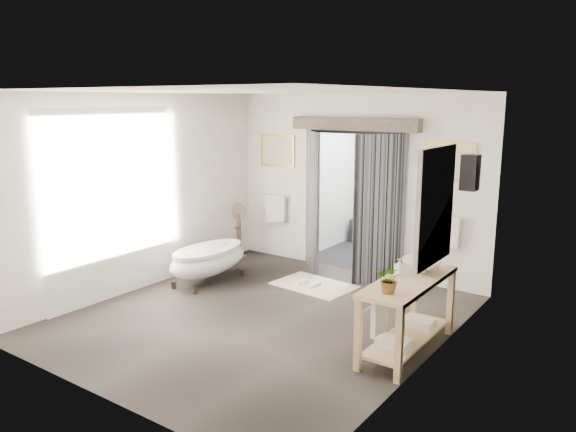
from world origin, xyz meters
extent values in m
plane|color=#483F38|center=(0.00, 0.00, 0.00)|extent=(5.00, 5.00, 0.00)
cube|color=white|center=(0.00, -2.50, 1.45)|extent=(4.50, 0.02, 2.90)
cube|color=white|center=(-2.25, 0.00, 1.45)|extent=(0.02, 5.00, 2.90)
cube|color=white|center=(2.25, 0.00, 1.45)|extent=(0.02, 5.00, 2.90)
cube|color=white|center=(-1.52, 2.50, 1.45)|extent=(1.45, 0.02, 2.90)
cube|color=white|center=(1.52, 2.50, 1.45)|extent=(1.45, 0.02, 2.90)
cube|color=white|center=(0.00, 2.50, 2.60)|extent=(1.60, 0.02, 0.60)
cube|color=silver|center=(0.00, 0.00, 2.90)|extent=(4.50, 5.00, 0.02)
cube|color=silver|center=(-2.20, -0.60, 1.35)|extent=(0.02, 2.20, 2.70)
cube|color=gray|center=(2.23, 0.13, 1.70)|extent=(0.05, 0.95, 1.25)
cube|color=silver|center=(2.19, 0.13, 1.70)|extent=(0.01, 0.80, 1.10)
cube|color=black|center=(2.13, 1.55, 1.90)|extent=(0.20, 0.20, 0.45)
sphere|color=#FFCC8C|center=(2.13, 1.55, 1.90)|extent=(0.10, 0.10, 0.10)
cube|color=black|center=(0.00, 3.50, 0.01)|extent=(2.20, 2.00, 0.01)
cube|color=silver|center=(0.00, 3.50, 2.50)|extent=(2.20, 2.00, 0.02)
cube|color=white|center=(0.00, 4.50, 1.25)|extent=(2.20, 0.02, 2.50)
cube|color=white|center=(-1.10, 3.50, 1.25)|extent=(0.02, 2.00, 2.50)
cube|color=white|center=(1.10, 3.50, 1.25)|extent=(0.02, 2.00, 2.50)
cube|color=black|center=(0.00, 4.32, 0.23)|extent=(2.00, 0.35, 0.45)
cylinder|color=silver|center=(-0.40, 4.47, 1.60)|extent=(0.40, 0.03, 0.40)
cylinder|color=silver|center=(0.40, 4.47, 1.60)|extent=(0.40, 0.03, 0.40)
cube|color=black|center=(-0.80, 2.50, 1.15)|extent=(0.07, 0.10, 2.30)
cube|color=black|center=(0.80, 2.50, 1.15)|extent=(0.07, 0.10, 2.30)
cube|color=black|center=(0.00, 2.50, 2.30)|extent=(1.67, 0.10, 0.07)
cube|color=black|center=(-0.60, 2.15, 1.15)|extent=(0.60, 0.59, 2.30)
cube|color=black|center=(0.60, 2.15, 1.15)|extent=(0.60, 0.59, 2.30)
cube|color=#6F5F4D|center=(0.00, 2.40, 2.42)|extent=(2.20, 0.20, 0.20)
cube|color=gold|center=(-1.55, 2.48, 1.92)|extent=(0.72, 0.03, 0.57)
cube|color=beige|center=(-1.55, 2.46, 1.92)|extent=(0.62, 0.01, 0.47)
cube|color=gold|center=(1.55, 2.48, 1.92)|extent=(0.72, 0.03, 0.57)
cube|color=beige|center=(1.55, 2.46, 1.92)|extent=(0.62, 0.01, 0.47)
cylinder|color=silver|center=(-1.55, 2.44, 1.12)|extent=(0.60, 0.02, 0.02)
cube|color=beige|center=(-1.55, 2.42, 0.90)|extent=(0.42, 0.08, 0.48)
cylinder|color=silver|center=(1.55, 2.44, 1.12)|extent=(0.60, 0.02, 0.02)
cube|color=beige|center=(1.55, 2.42, 0.90)|extent=(0.42, 0.08, 0.48)
cylinder|color=#412A20|center=(-1.79, 0.12, 0.05)|extent=(0.07, 0.07, 0.11)
cylinder|color=#412A20|center=(-1.34, 0.12, 0.05)|extent=(0.07, 0.07, 0.11)
cylinder|color=#412A20|center=(-1.79, 1.20, 0.05)|extent=(0.07, 0.07, 0.11)
cylinder|color=#412A20|center=(-1.34, 1.20, 0.05)|extent=(0.07, 0.07, 0.11)
ellipsoid|color=white|center=(-1.56, 0.66, 0.35)|extent=(0.68, 1.53, 0.48)
cylinder|color=#412A20|center=(-1.56, 1.36, 0.65)|extent=(0.03, 0.03, 0.20)
cube|color=tan|center=(1.75, -0.61, 0.42)|extent=(0.07, 0.07, 0.85)
cube|color=tan|center=(2.21, -0.61, 0.42)|extent=(0.07, 0.07, 0.85)
cube|color=tan|center=(1.75, 0.87, 0.42)|extent=(0.07, 0.07, 0.85)
cube|color=tan|center=(2.21, 0.87, 0.42)|extent=(0.07, 0.07, 0.85)
cube|color=tan|center=(1.98, 0.13, 0.82)|extent=(0.55, 1.60, 0.05)
cube|color=tan|center=(1.98, 0.13, 0.16)|extent=(0.45, 1.50, 0.03)
cylinder|color=silver|center=(1.71, 0.13, 0.60)|extent=(0.02, 1.40, 0.02)
cube|color=beige|center=(1.71, -0.02, 0.40)|extent=(0.06, 0.34, 0.42)
cube|color=beige|center=(1.98, -0.22, 0.23)|extent=(0.35, 0.25, 0.10)
cube|color=beige|center=(1.98, 0.48, 0.23)|extent=(0.35, 0.25, 0.10)
cube|color=#6F5F4D|center=(-1.98, 1.89, 0.04)|extent=(0.20, 0.20, 0.07)
cylinder|color=#6F5F4D|center=(-1.98, 1.89, 0.45)|extent=(0.08, 0.08, 0.76)
cylinder|color=silver|center=(-1.98, 1.91, 0.88)|extent=(0.27, 0.02, 0.27)
cylinder|color=#6F5F4D|center=(-1.98, 1.90, 0.88)|extent=(0.31, 0.01, 0.31)
cube|color=beige|center=(-0.11, 1.45, 0.01)|extent=(1.27, 0.92, 0.01)
cube|color=silver|center=(-0.30, 1.37, 0.04)|extent=(0.12, 0.26, 0.05)
cube|color=silver|center=(-0.07, 1.37, 0.04)|extent=(0.12, 0.26, 0.05)
imported|color=white|center=(1.98, 0.47, 0.93)|extent=(0.51, 0.51, 0.16)
imported|color=gray|center=(1.99, -0.41, 1.00)|extent=(0.28, 0.25, 0.30)
imported|color=gray|center=(1.82, 0.22, 0.95)|extent=(0.11, 0.12, 0.19)
imported|color=gray|center=(1.96, 0.72, 0.93)|extent=(0.14, 0.14, 0.17)
camera|label=1|loc=(4.29, -5.49, 2.80)|focal=35.00mm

